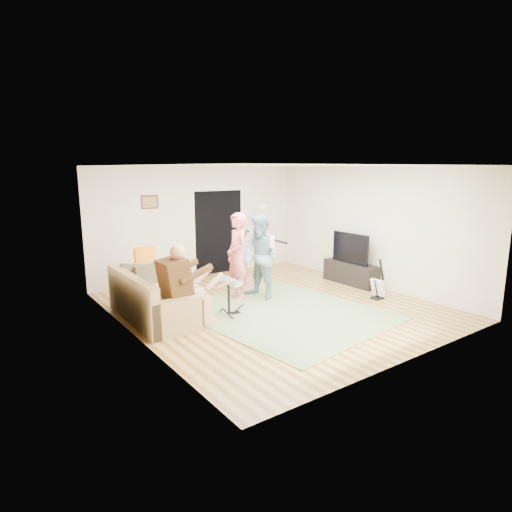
{
  "coord_description": "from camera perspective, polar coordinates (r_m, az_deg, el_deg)",
  "views": [
    {
      "loc": [
        -4.94,
        -6.31,
        2.66
      ],
      "look_at": [
        -0.21,
        0.3,
        0.98
      ],
      "focal_mm": 30.0,
      "sensor_mm": 36.0,
      "label": 1
    }
  ],
  "objects": [
    {
      "name": "doorway",
      "position": [
        10.92,
        -4.97,
        3.16
      ],
      "size": [
        2.1,
        0.0,
        2.1
      ],
      "primitive_type": "plane",
      "rotation": [
        1.57,
        0.0,
        0.0
      ],
      "color": "black",
      "rests_on": "walls"
    },
    {
      "name": "area_rug",
      "position": [
        8.06,
        3.82,
        -7.55
      ],
      "size": [
        3.46,
        3.9,
        0.02
      ],
      "primitive_type": "cube",
      "rotation": [
        0.0,
        0.0,
        0.12
      ],
      "color": "#627749",
      "rests_on": "floor"
    },
    {
      "name": "guitar_spare",
      "position": [
        9.19,
        15.95,
        -4.05
      ],
      "size": [
        0.3,
        0.27,
        0.84
      ],
      "color": "black",
      "rests_on": "floor"
    },
    {
      "name": "tv_cabinet",
      "position": [
        10.23,
        12.52,
        -2.23
      ],
      "size": [
        0.4,
        1.4,
        0.5
      ],
      "primitive_type": "cube",
      "color": "black",
      "rests_on": "floor"
    },
    {
      "name": "walls",
      "position": [
        8.12,
        2.44,
        2.39
      ],
      "size": [
        5.5,
        6.0,
        2.7
      ],
      "primitive_type": null,
      "color": "beige",
      "rests_on": "floor"
    },
    {
      "name": "dining_chair",
      "position": [
        8.89,
        -13.88,
        -3.45
      ],
      "size": [
        0.52,
        0.54,
        1.1
      ],
      "rotation": [
        0.0,
        0.0,
        0.13
      ],
      "color": "beige",
      "rests_on": "floor"
    },
    {
      "name": "singer",
      "position": [
        8.69,
        -2.51,
        -0.06
      ],
      "size": [
        0.53,
        0.71,
        1.79
      ],
      "primitive_type": "imported",
      "rotation": [
        0.0,
        0.0,
        -1.74
      ],
      "color": "#DE606A",
      "rests_on": "floor"
    },
    {
      "name": "sofa",
      "position": [
        7.86,
        -14.28,
        -6.27
      ],
      "size": [
        0.87,
        2.12,
        0.86
      ],
      "color": "#A28351",
      "rests_on": "floor"
    },
    {
      "name": "ceiling",
      "position": [
        8.02,
        2.53,
        11.95
      ],
      "size": [
        6.0,
        6.0,
        0.0
      ],
      "primitive_type": "plane",
      "rotation": [
        3.14,
        0.0,
        0.0
      ],
      "color": "white",
      "rests_on": "walls"
    },
    {
      "name": "drummer",
      "position": [
        7.37,
        -9.38,
        -5.06
      ],
      "size": [
        0.93,
        0.52,
        1.43
      ],
      "color": "#492E14",
      "rests_on": "sofa"
    },
    {
      "name": "drum_kit",
      "position": [
        7.85,
        -3.65,
        -5.81
      ],
      "size": [
        0.38,
        0.68,
        0.7
      ],
      "color": "black",
      "rests_on": "floor"
    },
    {
      "name": "window_blinds",
      "position": [
        6.96,
        -16.73,
        2.01
      ],
      "size": [
        0.0,
        2.05,
        2.05
      ],
      "primitive_type": "plane",
      "rotation": [
        1.57,
        0.0,
        1.57
      ],
      "color": "brown",
      "rests_on": "walls"
    },
    {
      "name": "television",
      "position": [
        10.07,
        12.48,
        1.05
      ],
      "size": [
        0.06,
        1.03,
        0.7
      ],
      "primitive_type": "cube",
      "color": "black",
      "rests_on": "tv_cabinet"
    },
    {
      "name": "floor",
      "position": [
        8.45,
        2.36,
        -6.69
      ],
      "size": [
        6.0,
        6.0,
        0.0
      ],
      "primitive_type": "plane",
      "color": "brown",
      "rests_on": "ground"
    },
    {
      "name": "picture_frame",
      "position": [
        10.04,
        -13.99,
        7.0
      ],
      "size": [
        0.42,
        0.03,
        0.32
      ],
      "primitive_type": "cube",
      "color": "#3F2314",
      "rests_on": "walls"
    },
    {
      "name": "guitarist",
      "position": [
        8.72,
        0.64,
        -0.13
      ],
      "size": [
        0.8,
        0.96,
        1.75
      ],
      "primitive_type": "imported",
      "rotation": [
        0.0,
        0.0,
        -1.39
      ],
      "color": "#6E91A2",
      "rests_on": "floor"
    },
    {
      "name": "guitar_held",
      "position": [
        8.78,
        1.69,
        2.04
      ],
      "size": [
        0.17,
        0.61,
        0.26
      ],
      "primitive_type": null,
      "rotation": [
        0.0,
        0.0,
        -0.09
      ],
      "color": "white",
      "rests_on": "guitarist"
    },
    {
      "name": "torchiere_lamp",
      "position": [
        10.86,
        0.84,
        3.94
      ],
      "size": [
        0.31,
        0.31,
        1.75
      ],
      "color": "black",
      "rests_on": "floor"
    },
    {
      "name": "microphone",
      "position": [
        8.72,
        -1.43,
        2.93
      ],
      "size": [
        0.06,
        0.06,
        0.24
      ],
      "primitive_type": null,
      "color": "black",
      "rests_on": "singer"
    }
  ]
}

